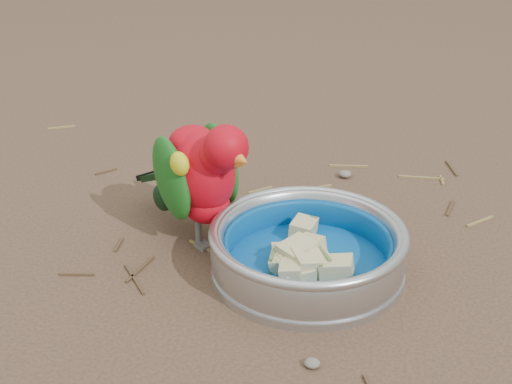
# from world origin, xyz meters

# --- Properties ---
(ground) EXTENTS (60.00, 60.00, 0.00)m
(ground) POSITION_xyz_m (0.00, 0.00, 0.00)
(ground) COLOR #4E3729
(food_bowl) EXTENTS (0.23, 0.23, 0.02)m
(food_bowl) POSITION_xyz_m (0.06, 0.02, 0.01)
(food_bowl) COLOR #B2B2BA
(food_bowl) RESTS_ON ground
(bowl_wall) EXTENTS (0.23, 0.23, 0.04)m
(bowl_wall) POSITION_xyz_m (0.06, 0.02, 0.04)
(bowl_wall) COLOR #B2B2BA
(bowl_wall) RESTS_ON food_bowl
(fruit_wedges) EXTENTS (0.14, 0.14, 0.03)m
(fruit_wedges) POSITION_xyz_m (0.06, 0.02, 0.03)
(fruit_wedges) COLOR #CDBE86
(fruit_wedges) RESTS_ON food_bowl
(lory_parrot) EXTENTS (0.22, 0.22, 0.17)m
(lory_parrot) POSITION_xyz_m (-0.07, 0.08, 0.08)
(lory_parrot) COLOR #BE0615
(lory_parrot) RESTS_ON ground
(ground_debris) EXTENTS (0.90, 0.80, 0.01)m
(ground_debris) POSITION_xyz_m (0.00, 0.05, 0.00)
(ground_debris) COLOR olive
(ground_debris) RESTS_ON ground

